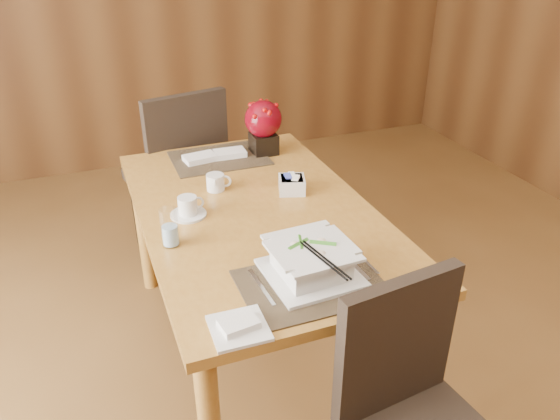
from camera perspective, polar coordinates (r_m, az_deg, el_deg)
name	(u,v)px	position (r m, az deg, el deg)	size (l,w,h in m)	color
dining_table	(256,230)	(2.24, -2.49, -2.06)	(0.90, 1.50, 0.75)	#AA752F
placemat_near	(311,284)	(1.76, 3.28, -7.77)	(0.45, 0.33, 0.01)	black
placemat_far	(219,158)	(2.67, -6.35, 5.42)	(0.45, 0.33, 0.01)	black
soup_setting	(311,262)	(1.77, 3.26, -5.40)	(0.30, 0.30, 0.12)	silver
coffee_cup	(188,208)	(2.16, -9.61, 0.23)	(0.14, 0.14, 0.08)	silver
water_glass	(170,227)	(1.96, -11.46, -1.80)	(0.06, 0.06, 0.14)	white
creamer_jug	(215,182)	(2.35, -6.77, 2.89)	(0.10, 0.10, 0.07)	silver
sugar_caddy	(292,185)	(2.32, 1.24, 2.66)	(0.11, 0.11, 0.07)	silver
berry_decor	(263,124)	(2.67, -1.75, 8.98)	(0.18, 0.18, 0.27)	black
napkins_far	(217,155)	(2.66, -6.58, 5.71)	(0.30, 0.11, 0.03)	white
bread_plate	(239,328)	(1.59, -4.32, -12.21)	(0.16, 0.16, 0.01)	silver
near_chair	(414,411)	(1.75, 13.87, -19.72)	(0.47, 0.47, 0.91)	black
far_chair	(181,167)	(3.06, -10.34, 4.40)	(0.56, 0.56, 1.01)	black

